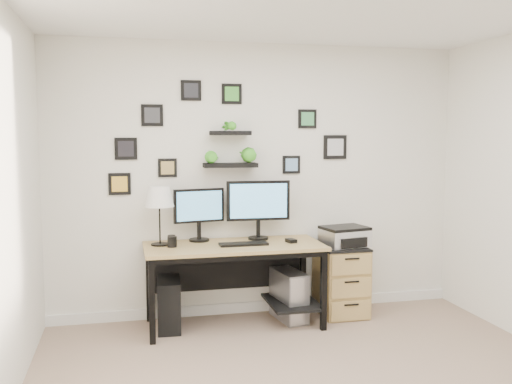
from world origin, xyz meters
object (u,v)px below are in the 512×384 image
object	(u,v)px
desk	(237,257)
mug	(172,242)
pc_tower_grey	(289,295)
printer	(345,236)
pc_tower_black	(169,304)
monitor_right	(258,205)
table_lamp	(159,198)
file_cabinet	(341,280)
monitor_left	(199,211)

from	to	relation	value
desk	mug	xyz separation A→B (m)	(-0.59, -0.03, 0.17)
pc_tower_grey	printer	distance (m)	0.78
pc_tower_black	printer	world-z (taller)	printer
monitor_right	printer	distance (m)	0.89
pc_tower_black	printer	distance (m)	1.77
table_lamp	pc_tower_black	world-z (taller)	table_lamp
desk	printer	xyz separation A→B (m)	(1.06, 0.05, 0.14)
file_cabinet	printer	bearing A→B (deg)	-18.95
desk	monitor_right	distance (m)	0.54
monitor_left	pc_tower_black	xyz separation A→B (m)	(-0.30, -0.18, -0.81)
printer	monitor_left	bearing A→B (deg)	174.00
monitor_left	file_cabinet	distance (m)	1.53
table_lamp	monitor_right	bearing A→B (deg)	4.61
mug	pc_tower_black	xyz separation A→B (m)	(-0.03, 0.05, -0.57)
pc_tower_black	pc_tower_grey	world-z (taller)	pc_tower_grey
pc_tower_black	monitor_right	bearing A→B (deg)	12.59
pc_tower_grey	printer	bearing A→B (deg)	3.45
mug	file_cabinet	xyz separation A→B (m)	(1.62, 0.09, -0.46)
pc_tower_black	pc_tower_grey	xyz separation A→B (m)	(1.12, -0.00, 0.01)
monitor_left	pc_tower_grey	bearing A→B (deg)	-12.34
table_lamp	mug	bearing A→B (deg)	-48.80
desk	pc_tower_black	distance (m)	0.74
pc_tower_black	table_lamp	bearing A→B (deg)	136.53
monitor_right	desk	bearing A→B (deg)	-146.13
table_lamp	file_cabinet	xyz separation A→B (m)	(1.72, -0.03, -0.84)
pc_tower_black	file_cabinet	xyz separation A→B (m)	(1.66, 0.04, 0.11)
file_cabinet	table_lamp	bearing A→B (deg)	179.15
monitor_left	pc_tower_black	world-z (taller)	monitor_left
monitor_left	printer	bearing A→B (deg)	-6.00
mug	pc_tower_grey	xyz separation A→B (m)	(1.09, 0.04, -0.56)
monitor_left	printer	distance (m)	1.41
monitor_right	printer	bearing A→B (deg)	-7.52
desk	table_lamp	size ratio (longest dim) A/B	3.03
monitor_left	desk	bearing A→B (deg)	-31.29
monitor_left	file_cabinet	world-z (taller)	monitor_left
monitor_left	mug	distance (m)	0.42
mug	printer	distance (m)	1.65
desk	printer	world-z (taller)	printer
pc_tower_black	printer	xyz separation A→B (m)	(1.68, 0.03, 0.54)
monitor_right	table_lamp	bearing A→B (deg)	-175.39
desk	pc_tower_grey	world-z (taller)	desk
table_lamp	pc_tower_black	distance (m)	0.95
table_lamp	pc_tower_grey	xyz separation A→B (m)	(1.19, -0.07, -0.94)
file_cabinet	pc_tower_grey	bearing A→B (deg)	-175.40
table_lamp	file_cabinet	distance (m)	1.91
pc_tower_black	desk	bearing A→B (deg)	1.72
mug	printer	size ratio (longest dim) A/B	0.20
desk	file_cabinet	distance (m)	1.08
monitor_left	pc_tower_grey	distance (m)	1.16
pc_tower_grey	file_cabinet	bearing A→B (deg)	4.60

